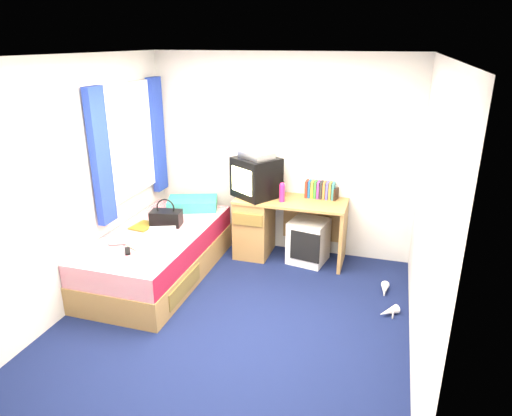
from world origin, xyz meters
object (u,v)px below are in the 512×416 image
(desk, at_px, (268,224))
(aerosol_can, at_px, (283,190))
(bed, at_px, (159,254))
(water_bottle, at_px, (120,241))
(pillow, at_px, (193,204))
(crt_tv, at_px, (256,177))
(handbag, at_px, (166,218))
(colour_swatch_fan, at_px, (134,247))
(pink_water_bottle, at_px, (282,193))
(remote_control, at_px, (128,251))
(towel, at_px, (162,234))
(storage_cube, at_px, (308,241))
(white_heels, at_px, (386,300))
(vcr, at_px, (256,155))
(picture_frame, at_px, (336,194))
(magazine, at_px, (143,226))

(desk, bearing_deg, aerosol_can, 19.41)
(bed, xyz_separation_m, desk, (1.03, 0.88, 0.14))
(water_bottle, bearing_deg, aerosol_can, 44.24)
(pillow, relative_size, crt_tv, 0.94)
(bed, relative_size, crt_tv, 3.15)
(handbag, relative_size, colour_swatch_fan, 1.68)
(desk, bearing_deg, pink_water_bottle, -27.73)
(crt_tv, relative_size, pink_water_bottle, 3.13)
(pink_water_bottle, relative_size, remote_control, 1.27)
(colour_swatch_fan, relative_size, remote_control, 1.38)
(pink_water_bottle, bearing_deg, crt_tv, 164.08)
(pillow, xyz_separation_m, towel, (0.07, -0.93, -0.02))
(storage_cube, bearing_deg, handbag, -146.39)
(pillow, bearing_deg, white_heels, -15.13)
(handbag, bearing_deg, water_bottle, -119.65)
(storage_cube, distance_m, crt_tv, 0.98)
(pink_water_bottle, height_order, handbag, pink_water_bottle)
(bed, distance_m, aerosol_can, 1.61)
(aerosol_can, xyz_separation_m, towel, (-1.04, -1.08, -0.25))
(crt_tv, distance_m, handbag, 1.15)
(vcr, bearing_deg, picture_frame, 43.83)
(magazine, xyz_separation_m, water_bottle, (0.02, -0.49, 0.03))
(pillow, bearing_deg, water_bottle, -102.93)
(towel, distance_m, water_bottle, 0.43)
(crt_tv, height_order, white_heels, crt_tv)
(crt_tv, bearing_deg, pink_water_bottle, 17.14)
(picture_frame, height_order, pink_water_bottle, pink_water_bottle)
(handbag, distance_m, water_bottle, 0.65)
(aerosol_can, distance_m, magazine, 1.67)
(pillow, distance_m, magazine, 0.76)
(desk, distance_m, aerosol_can, 0.46)
(magazine, bearing_deg, towel, -32.39)
(pink_water_bottle, bearing_deg, desk, 152.27)
(crt_tv, height_order, handbag, crt_tv)
(handbag, height_order, remote_control, handbag)
(pillow, distance_m, picture_frame, 1.76)
(aerosol_can, xyz_separation_m, colour_swatch_fan, (-1.20, -1.38, -0.29))
(white_heels, bearing_deg, crt_tv, 155.05)
(bed, distance_m, handbag, 0.41)
(bed, bearing_deg, picture_frame, 29.52)
(crt_tv, height_order, magazine, crt_tv)
(pink_water_bottle, height_order, water_bottle, pink_water_bottle)
(bed, height_order, picture_frame, picture_frame)
(storage_cube, distance_m, towel, 1.74)
(vcr, bearing_deg, storage_cube, 32.18)
(water_bottle, distance_m, white_heels, 2.78)
(magazine, height_order, white_heels, magazine)
(storage_cube, distance_m, aerosol_can, 0.68)
(picture_frame, relative_size, water_bottle, 0.70)
(desk, bearing_deg, pillow, -174.10)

